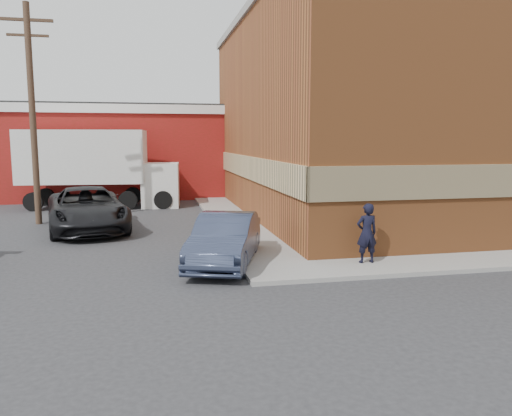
{
  "coord_description": "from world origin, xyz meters",
  "views": [
    {
      "loc": [
        -2.83,
        -13.27,
        3.55
      ],
      "look_at": [
        0.42,
        2.06,
        1.39
      ],
      "focal_mm": 35.0,
      "sensor_mm": 36.0,
      "label": 1
    }
  ],
  "objects": [
    {
      "name": "ground",
      "position": [
        0.0,
        0.0,
        0.0
      ],
      "size": [
        90.0,
        90.0,
        0.0
      ],
      "primitive_type": "plane",
      "color": "#28282B",
      "rests_on": "ground"
    },
    {
      "name": "box_truck",
      "position": [
        -5.41,
        13.88,
        2.32
      ],
      "size": [
        8.32,
        3.09,
        4.02
      ],
      "rotation": [
        0.0,
        0.0,
        -0.08
      ],
      "color": "silver",
      "rests_on": "ground"
    },
    {
      "name": "man",
      "position": [
        3.03,
        -0.55,
        0.96
      ],
      "size": [
        0.62,
        0.42,
        1.68
      ],
      "primitive_type": "imported",
      "rotation": [
        0.0,
        0.0,
        3.17
      ],
      "color": "black",
      "rests_on": "sidewalk_south"
    },
    {
      "name": "sidewalk_west",
      "position": [
        0.6,
        9.0,
        0.06
      ],
      "size": [
        1.8,
        18.0,
        0.12
      ],
      "primitive_type": "cube",
      "color": "gray",
      "rests_on": "ground"
    },
    {
      "name": "warehouse",
      "position": [
        -6.0,
        20.0,
        2.81
      ],
      "size": [
        16.3,
        8.3,
        5.6
      ],
      "color": "maroon",
      "rests_on": "ground"
    },
    {
      "name": "suv_a",
      "position": [
        -5.29,
        7.01,
        0.84
      ],
      "size": [
        3.87,
        6.49,
        1.69
      ],
      "primitive_type": "imported",
      "rotation": [
        0.0,
        0.0,
        0.18
      ],
      "color": "black",
      "rests_on": "ground"
    },
    {
      "name": "utility_pole",
      "position": [
        -7.5,
        9.0,
        4.75
      ],
      "size": [
        2.0,
        0.26,
        9.0
      ],
      "color": "#473223",
      "rests_on": "ground"
    },
    {
      "name": "sedan",
      "position": [
        -0.8,
        0.5,
        0.73
      ],
      "size": [
        2.86,
        4.67,
        1.45
      ],
      "primitive_type": "imported",
      "rotation": [
        0.0,
        0.0,
        -0.32
      ],
      "color": "#343D57",
      "rests_on": "ground"
    },
    {
      "name": "brick_building",
      "position": [
        8.5,
        9.0,
        4.68
      ],
      "size": [
        14.25,
        18.25,
        9.36
      ],
      "color": "#985227",
      "rests_on": "ground"
    }
  ]
}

